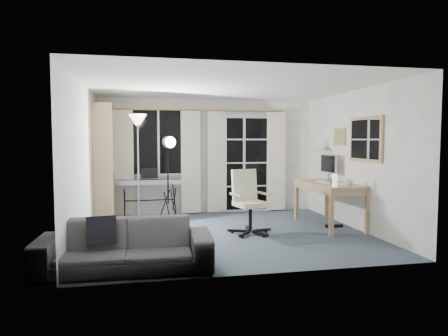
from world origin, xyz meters
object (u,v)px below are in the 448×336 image
Objects in this scene: keyboard_piano at (150,182)px; sofa at (125,237)px; desk at (329,188)px; mug at (349,182)px; bookshelf at (102,166)px; studio_light at (169,152)px; torchiere_lamp at (138,136)px; monitor at (329,165)px; office_chair at (247,196)px.

keyboard_piano is 0.63× the size of sofa.
mug is at bearing -80.64° from desk.
bookshelf is 1.34× the size of studio_light.
keyboard_piano is at bearing 75.41° from torchiere_lamp.
desk is at bearing -27.08° from keyboard_piano.
desk is (4.01, -1.37, -0.36)m from bookshelf.
bookshelf is 3.92× the size of monitor.
mug is 0.06× the size of sofa.
torchiere_lamp reaches higher than mug.
keyboard_piano reaches higher than mug.
bookshelf is 0.96m from keyboard_piano.
mug is at bearing -19.25° from torchiere_lamp.
mug reaches higher than desk.
bookshelf is at bearing 155.51° from mug.
bookshelf is 1.11× the size of torchiere_lamp.
studio_light is at bearing -67.43° from keyboard_piano.
studio_light is at bearing 163.42° from desk.
keyboard_piano is at bearing 120.10° from office_chair.
office_chair reaches higher than mug.
torchiere_lamp is 15.57× the size of mug.
office_chair is (2.45, -1.56, -0.43)m from bookshelf.
keyboard_piano is 1.21× the size of office_chair.
bookshelf reaches higher than office_chair.
office_chair is (1.56, -1.66, -0.08)m from keyboard_piano.
keyboard_piano is 3.28m from sofa.
desk is 0.53m from mug.
monitor reaches higher than keyboard_piano.
bookshelf is 4.52m from mug.
sofa is at bearing -97.62° from keyboard_piano.
bookshelf reaches higher than torchiere_lamp.
sofa is at bearing -127.28° from studio_light.
studio_light reaches higher than mug.
office_chair is 2.48m from sofa.
torchiere_lamp is 2.20m from office_chair.
studio_light is 1.68m from office_chair.
desk is at bearing 29.56° from sofa.
torchiere_lamp is at bearing 160.75° from mug.
studio_light reaches higher than desk.
torchiere_lamp is (0.68, -0.68, 0.55)m from bookshelf.
monitor is at bearing -18.96° from keyboard_piano.
mug is (1.66, -0.31, 0.22)m from office_chair.
monitor is (3.52, -0.25, -0.53)m from torchiere_lamp.
desk is at bearing 101.31° from mug.
sofa is at bearing -154.76° from desk.
studio_light is 2.75m from sofa.
mug is (-0.10, -0.95, -0.23)m from monitor.
studio_light is (0.54, 0.03, -0.29)m from torchiere_lamp.
mug is 3.80m from sofa.
sofa is (-0.13, -2.47, -1.21)m from torchiere_lamp.
mug is (2.88, -1.23, -0.47)m from studio_light.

